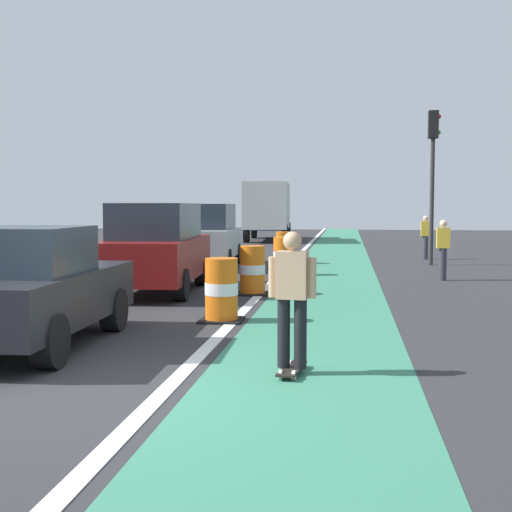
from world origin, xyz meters
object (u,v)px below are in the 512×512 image
parked_sedan_nearest (27,288)px  traffic_barrel_far (284,248)px  parked_suv_second (156,247)px  traffic_barrel_back (283,257)px  traffic_barrel_mid (252,271)px  delivery_truck_down_block (268,208)px  traffic_light_corner (433,160)px  traffic_barrel_front (221,291)px  pedestrian_waiting (426,236)px  pedestrian_crossing (443,248)px  parked_suv_third (206,235)px  skateboarder_on_lane (292,298)px

parked_sedan_nearest → traffic_barrel_far: parked_sedan_nearest is taller
parked_suv_second → traffic_barrel_back: parked_suv_second is taller
traffic_barrel_mid → parked_sedan_nearest: bearing=-111.0°
parked_suv_second → traffic_barrel_mid: size_ratio=4.31×
traffic_barrel_back → delivery_truck_down_block: 19.47m
parked_sedan_nearest → traffic_light_corner: bearing=63.4°
traffic_light_corner → traffic_barrel_far: bearing=-179.1°
traffic_barrel_front → pedestrian_waiting: (5.00, 14.41, 0.33)m
traffic_barrel_mid → pedestrian_crossing: (4.62, 3.53, 0.33)m
traffic_barrel_front → pedestrian_crossing: (4.66, 7.14, 0.33)m
traffic_barrel_mid → delivery_truck_down_block: bearing=95.7°
parked_suv_third → pedestrian_waiting: bearing=29.3°
parked_sedan_nearest → traffic_barrel_far: 14.51m
skateboarder_on_lane → traffic_light_corner: (3.41, 15.46, 2.59)m
parked_suv_third → traffic_light_corner: 7.89m
traffic_barrel_front → delivery_truck_down_block: delivery_truck_down_block is taller
delivery_truck_down_block → traffic_light_corner: 16.99m
traffic_light_corner → pedestrian_waiting: bearing=88.1°
traffic_barrel_front → delivery_truck_down_block: bearing=94.9°
parked_sedan_nearest → pedestrian_waiting: parked_sedan_nearest is taller
traffic_barrel_far → parked_suv_second: bearing=-105.1°
traffic_barrel_back → traffic_light_corner: 6.75m
parked_suv_third → traffic_barrel_front: bearing=-76.9°
traffic_barrel_front → pedestrian_waiting: 15.26m
traffic_barrel_front → pedestrian_crossing: pedestrian_crossing is taller
parked_sedan_nearest → traffic_barrel_far: size_ratio=3.81×
traffic_barrel_mid → traffic_barrel_front: bearing=-90.6°
parked_suv_third → traffic_light_corner: size_ratio=0.92×
traffic_barrel_front → delivery_truck_down_block: 27.32m
traffic_barrel_back → pedestrian_waiting: (4.67, 6.47, 0.33)m
skateboarder_on_lane → delivery_truck_down_block: 30.99m
traffic_barrel_front → pedestrian_waiting: size_ratio=0.68×
delivery_truck_down_block → pedestrian_waiting: 14.76m
delivery_truck_down_block → traffic_light_corner: bearing=-64.6°
parked_sedan_nearest → traffic_barrel_front: (2.30, 2.49, -0.30)m
traffic_barrel_mid → pedestrian_waiting: size_ratio=0.68×
traffic_barrel_mid → pedestrian_crossing: bearing=37.4°
parked_sedan_nearest → traffic_barrel_back: bearing=75.9°
parked_sedan_nearest → delivery_truck_down_block: size_ratio=0.54×
parked_sedan_nearest → parked_suv_second: 6.22m
parked_suv_third → pedestrian_waiting: parked_suv_third is taller
parked_sedan_nearest → traffic_barrel_back: parked_sedan_nearest is taller
skateboarder_on_lane → traffic_barrel_mid: bearing=101.5°
delivery_truck_down_block → traffic_barrel_mid: bearing=-84.3°
traffic_barrel_front → traffic_light_corner: size_ratio=0.21×
traffic_barrel_front → traffic_barrel_far: 11.83m
skateboarder_on_lane → parked_suv_second: bearing=117.0°
pedestrian_waiting → parked_suv_second: bearing=-124.0°
traffic_barrel_front → traffic_barrel_mid: bearing=89.4°
pedestrian_waiting → traffic_barrel_far: bearing=-152.7°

